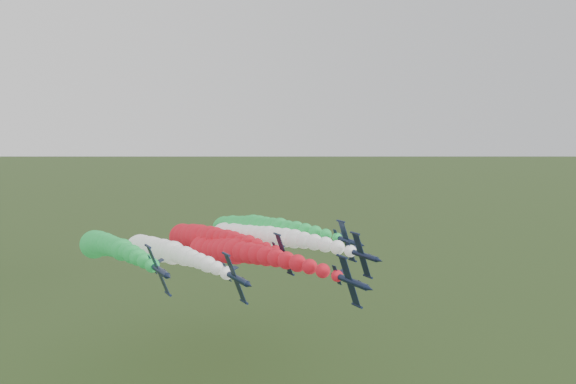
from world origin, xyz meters
name	(u,v)px	position (x,y,z in m)	size (l,w,h in m)	color
jet_lead	(224,251)	(8.02, 40.28, 34.70)	(11.08, 79.81, 18.53)	#111A33
jet_inner_left	(152,250)	(-6.25, 51.55, 34.50)	(10.82, 79.54, 18.27)	#111A33
jet_inner_right	(245,236)	(18.44, 48.75, 35.75)	(10.91, 79.63, 18.36)	#111A33
jet_outer_left	(102,245)	(-16.90, 58.09, 35.77)	(10.74, 79.46, 18.19)	#111A33
jet_outer_right	(245,227)	(23.48, 58.85, 35.98)	(10.68, 79.41, 18.13)	#111A33
jet_trail	(197,237)	(11.38, 65.74, 33.38)	(10.97, 79.69, 18.42)	#111A33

